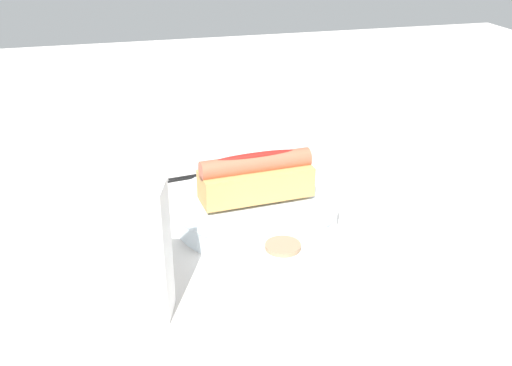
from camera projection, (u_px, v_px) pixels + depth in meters
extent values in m
plane|color=beige|center=(244.00, 215.00, 0.84)|extent=(2.40, 2.40, 0.00)
cylinder|color=silver|center=(256.00, 211.00, 0.82)|extent=(0.22, 0.22, 0.03)
torus|color=silver|center=(256.00, 200.00, 0.82)|extent=(0.23, 0.23, 0.01)
cube|color=tan|center=(256.00, 183.00, 0.80)|extent=(0.15, 0.06, 0.04)
cylinder|color=#BC563D|center=(256.00, 164.00, 0.79)|extent=(0.15, 0.04, 0.03)
ellipsoid|color=red|center=(256.00, 156.00, 0.79)|extent=(0.11, 0.02, 0.01)
cylinder|color=white|center=(377.00, 170.00, 0.87)|extent=(0.07, 0.07, 0.09)
cylinder|color=silver|center=(376.00, 174.00, 0.88)|extent=(0.06, 0.06, 0.07)
cylinder|color=white|center=(282.00, 311.00, 0.54)|extent=(0.11, 0.11, 0.13)
cylinder|color=#997A5B|center=(283.00, 246.00, 0.51)|extent=(0.03, 0.03, 0.00)
cube|color=white|center=(114.00, 252.00, 0.61)|extent=(0.12, 0.07, 0.15)
cylinder|color=black|center=(217.00, 173.00, 0.97)|extent=(0.22, 0.04, 0.01)
cylinder|color=black|center=(234.00, 168.00, 0.99)|extent=(0.22, 0.03, 0.01)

